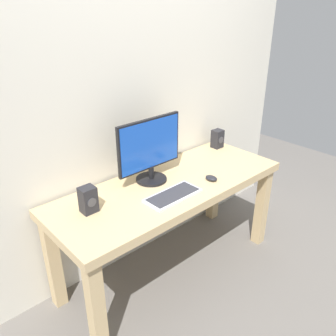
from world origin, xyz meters
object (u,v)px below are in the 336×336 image
desk (170,197)px  keyboard_primary (173,195)px  mouse (211,178)px  speaker_right (217,139)px  monitor (150,149)px  speaker_left (88,200)px

desk → keyboard_primary: 0.21m
mouse → speaker_right: 0.60m
monitor → keyboard_primary: bearing=-99.0°
monitor → speaker_right: 0.80m
monitor → speaker_left: 0.54m
keyboard_primary → speaker_left: (-0.47, 0.20, 0.07)m
monitor → speaker_right: monitor is taller
mouse → keyboard_primary: bearing=172.1°
desk → monitor: (-0.06, 0.13, 0.33)m
keyboard_primary → speaker_right: bearing=22.7°
desk → mouse: mouse is taller
speaker_right → speaker_left: speaker_left is taller
mouse → desk: bearing=141.5°
mouse → speaker_right: speaker_right is taller
desk → speaker_right: bearing=15.8°
monitor → keyboard_primary: 0.35m
desk → speaker_right: (0.72, 0.20, 0.18)m
keyboard_primary → monitor: bearing=81.0°
monitor → speaker_right: bearing=5.5°
mouse → speaker_left: size_ratio=0.55×
keyboard_primary → speaker_right: size_ratio=2.48×
speaker_left → keyboard_primary: bearing=-23.4°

